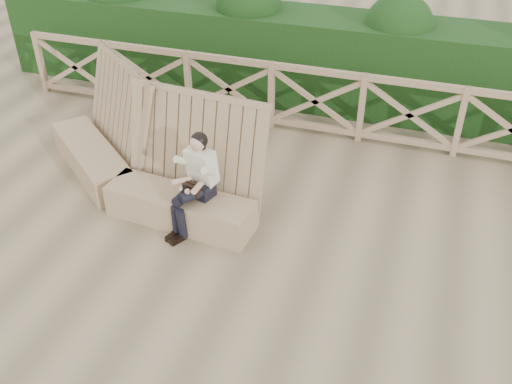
% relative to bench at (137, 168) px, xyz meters
% --- Properties ---
extents(ground, '(60.00, 60.00, 0.00)m').
position_rel_bench_xyz_m(ground, '(1.84, -1.14, -0.39)').
color(ground, brown).
rests_on(ground, ground).
extents(bench, '(3.55, 1.98, 1.55)m').
position_rel_bench_xyz_m(bench, '(0.00, 0.00, 0.00)').
color(bench, '#8D6C50').
rests_on(bench, ground).
extents(woman, '(0.50, 0.78, 1.27)m').
position_rel_bench_xyz_m(woman, '(1.04, -0.42, 0.30)').
color(woman, black).
rests_on(woman, ground).
extents(guardrail, '(10.10, 0.09, 1.10)m').
position_rel_bench_xyz_m(guardrail, '(1.84, 2.36, 0.17)').
color(guardrail, '#7E6249').
rests_on(guardrail, ground).
extents(hedge, '(12.00, 1.20, 1.50)m').
position_rel_bench_xyz_m(hedge, '(1.84, 3.56, 0.36)').
color(hedge, black).
rests_on(hedge, ground).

